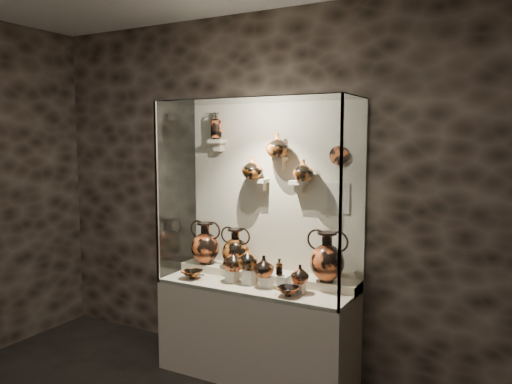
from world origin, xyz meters
TOP-DOWN VIEW (x-y plane):
  - wall_back at (0.00, 2.50)m, footprint 5.00×0.02m
  - plinth at (0.00, 2.18)m, footprint 1.70×0.60m
  - front_tier at (0.00, 2.18)m, footprint 1.68×0.58m
  - rear_tier at (0.00, 2.35)m, footprint 1.70×0.25m
  - back_panel at (0.00, 2.50)m, footprint 1.70×0.03m
  - glass_front at (0.00, 1.88)m, footprint 1.70×0.01m
  - glass_left at (-0.85, 2.18)m, footprint 0.01×0.60m
  - glass_right at (0.85, 2.18)m, footprint 0.01×0.60m
  - glass_top at (0.00, 2.18)m, footprint 1.70×0.60m
  - frame_post_left at (-0.84, 1.89)m, footprint 0.02×0.02m
  - frame_post_right at (0.84, 1.89)m, footprint 0.02×0.02m
  - pedestal_a at (-0.22, 2.13)m, footprint 0.09×0.09m
  - pedestal_b at (-0.05, 2.13)m, footprint 0.09×0.09m
  - pedestal_c at (0.12, 2.13)m, footprint 0.09×0.09m
  - pedestal_d at (0.28, 2.13)m, footprint 0.09×0.09m
  - pedestal_e at (0.42, 2.13)m, footprint 0.09×0.09m
  - bracket_ul at (-0.55, 2.42)m, footprint 0.14×0.12m
  - bracket_ca at (-0.10, 2.42)m, footprint 0.14×0.12m
  - bracket_cb at (0.10, 2.42)m, footprint 0.10×0.12m
  - bracket_cc at (0.28, 2.42)m, footprint 0.14×0.12m
  - amphora_left at (-0.62, 2.31)m, footprint 0.39×0.39m
  - amphora_mid at (-0.30, 2.32)m, footprint 0.31×0.31m
  - amphora_right at (0.59, 2.30)m, footprint 0.35×0.35m
  - jug_a at (-0.20, 2.12)m, footprint 0.23×0.23m
  - jug_b at (-0.07, 2.14)m, footprint 0.22×0.22m
  - jug_c at (0.10, 2.11)m, footprint 0.20×0.20m
  - jug_e at (0.43, 2.11)m, footprint 0.20×0.20m
  - lekythos_small at (0.25, 2.12)m, footprint 0.09×0.09m
  - kylix_left at (-0.58, 2.03)m, footprint 0.29×0.27m
  - kylix_right at (0.38, 2.00)m, footprint 0.26×0.24m
  - lekythos_tall at (-0.55, 2.41)m, footprint 0.14×0.14m
  - ovoid_vase_a at (-0.15, 2.38)m, footprint 0.20×0.20m
  - ovoid_vase_b at (0.09, 2.37)m, footprint 0.26×0.26m
  - ovoid_vase_c at (0.34, 2.38)m, footprint 0.18×0.18m
  - wall_plate at (0.62, 2.47)m, footprint 0.16×0.02m
  - info_placard at (0.62, 2.47)m, footprint 0.19×0.01m

SIDE VIEW (x-z plane):
  - plinth at x=0.00m, z-range 0.00..0.80m
  - front_tier at x=0.00m, z-range 0.80..0.83m
  - rear_tier at x=0.00m, z-range 0.80..0.90m
  - pedestal_e at x=0.42m, z-range 0.83..0.91m
  - pedestal_c at x=0.12m, z-range 0.83..0.92m
  - kylix_right at x=0.38m, z-range 0.83..0.92m
  - kylix_left at x=-0.58m, z-range 0.83..0.92m
  - pedestal_a at x=-0.22m, z-range 0.83..0.93m
  - pedestal_d at x=0.28m, z-range 0.83..0.95m
  - pedestal_b at x=-0.05m, z-range 0.83..0.96m
  - jug_e at x=0.43m, z-range 0.91..1.06m
  - jug_c at x=0.10m, z-range 0.92..1.10m
  - jug_a at x=-0.20m, z-range 0.93..1.12m
  - lekythos_small at x=0.25m, z-range 0.95..1.11m
  - jug_b at x=-0.07m, z-range 0.96..1.15m
  - amphora_mid at x=-0.30m, z-range 0.90..1.27m
  - amphora_left at x=-0.62m, z-range 0.90..1.30m
  - amphora_right at x=0.59m, z-range 0.90..1.32m
  - info_placard at x=0.62m, z-range 1.45..1.71m
  - wall_back at x=0.00m, z-range 0.00..3.20m
  - back_panel at x=0.00m, z-range 0.80..2.40m
  - glass_front at x=0.00m, z-range 0.80..2.40m
  - glass_left at x=-0.85m, z-range 0.80..2.40m
  - glass_right at x=0.85m, z-range 0.80..2.40m
  - frame_post_left at x=-0.84m, z-range 0.80..2.40m
  - frame_post_right at x=0.84m, z-range 0.80..2.40m
  - bracket_ca at x=-0.10m, z-range 1.68..1.72m
  - bracket_cc at x=0.28m, z-range 1.68..1.72m
  - ovoid_vase_c at x=0.34m, z-range 1.72..1.90m
  - ovoid_vase_a at x=-0.15m, z-range 1.72..1.91m
  - bracket_cb at x=0.10m, z-range 1.88..1.92m
  - wall_plate at x=0.62m, z-range 1.86..2.02m
  - ovoid_vase_b at x=0.09m, z-range 1.92..2.12m
  - bracket_ul at x=-0.55m, z-range 2.03..2.07m
  - lekythos_tall at x=-0.55m, z-range 2.07..2.35m
  - glass_top at x=0.00m, z-range 2.39..2.40m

